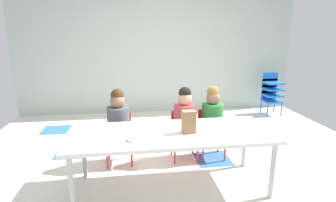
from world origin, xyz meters
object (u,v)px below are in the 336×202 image
paper_plate_near_edge (132,141)px  donut_powdered_loose (188,130)px  paper_plate_center_table (174,126)px  donut_powdered_on_plate (132,139)px  seated_child_middle_seat (185,117)px  seated_child_near_camera (118,120)px  seated_child_far_right (212,116)px  paper_bag_brown (189,122)px  craft_table (172,136)px  kid_chair_blue_stack (272,91)px

paper_plate_near_edge → donut_powdered_loose: bearing=17.3°
paper_plate_center_table → donut_powdered_on_plate: bearing=-141.3°
seated_child_middle_seat → paper_plate_near_edge: bearing=-129.1°
seated_child_near_camera → seated_child_far_right: bearing=0.0°
donut_powdered_on_plate → paper_plate_center_table: bearing=38.7°
paper_bag_brown → paper_plate_near_edge: size_ratio=1.22×
paper_plate_center_table → donut_powdered_on_plate: size_ratio=1.77×
craft_table → paper_plate_near_edge: bearing=-155.2°
paper_plate_near_edge → donut_powdered_on_plate: donut_powdered_on_plate is taller
seated_child_middle_seat → donut_powdered_on_plate: (-0.64, -0.78, 0.07)m
seated_child_middle_seat → seated_child_far_right: bearing=0.0°
kid_chair_blue_stack → paper_bag_brown: bearing=-132.9°
kid_chair_blue_stack → seated_child_far_right: bearing=-135.6°
kid_chair_blue_stack → paper_bag_brown: (-2.15, -2.31, 0.26)m
craft_table → paper_plate_near_edge: size_ratio=11.01×
donut_powdered_loose → craft_table: bearing=177.2°
seated_child_near_camera → donut_powdered_loose: 0.94m
donut_powdered_loose → paper_plate_center_table: bearing=123.4°
seated_child_near_camera → seated_child_middle_seat: 0.79m
craft_table → donut_powdered_loose: bearing=-2.8°
paper_plate_near_edge → donut_powdered_loose: size_ratio=1.85×
donut_powdered_on_plate → craft_table: bearing=24.8°
seated_child_near_camera → donut_powdered_on_plate: bearing=-78.8°
paper_bag_brown → paper_plate_center_table: bearing=119.1°
craft_table → paper_bag_brown: bearing=-12.0°
seated_child_near_camera → donut_powdered_on_plate: seated_child_near_camera is taller
seated_child_middle_seat → donut_powdered_on_plate: size_ratio=9.02×
paper_plate_near_edge → paper_plate_center_table: 0.56m
kid_chair_blue_stack → paper_plate_near_edge: bearing=-137.6°
seated_child_middle_seat → donut_powdered_loose: size_ratio=9.45×
seated_child_middle_seat → paper_bag_brown: bearing=-97.9°
seated_child_near_camera → donut_powdered_on_plate: size_ratio=9.02×
paper_bag_brown → donut_powdered_loose: paper_bag_brown is taller
seated_child_far_right → kid_chair_blue_stack: (1.71, 1.68, -0.10)m
craft_table → kid_chair_blue_stack: kid_chair_blue_stack is taller
seated_child_far_right → donut_powdered_on_plate: (-0.98, -0.78, 0.07)m
paper_bag_brown → donut_powdered_on_plate: bearing=-165.1°
seated_child_middle_seat → paper_bag_brown: size_ratio=4.17×
kid_chair_blue_stack → donut_powdered_on_plate: bearing=-137.6°
kid_chair_blue_stack → paper_plate_center_table: bearing=-137.0°
craft_table → seated_child_near_camera: seated_child_near_camera is taller
seated_child_far_right → donut_powdered_loose: 0.75m
paper_bag_brown → donut_powdered_on_plate: size_ratio=2.16×
seated_child_middle_seat → seated_child_near_camera: bearing=180.0°
kid_chair_blue_stack → paper_plate_center_table: kid_chair_blue_stack is taller
kid_chair_blue_stack → paper_plate_near_edge: size_ratio=4.44×
paper_plate_center_table → craft_table: bearing=-105.3°
paper_bag_brown → seated_child_middle_seat: bearing=82.1°
donut_powdered_on_plate → kid_chair_blue_stack: bearing=42.4°
paper_bag_brown → paper_plate_near_edge: (-0.55, -0.15, -0.11)m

